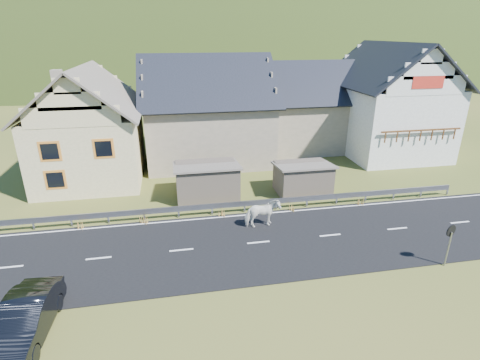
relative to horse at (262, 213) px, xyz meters
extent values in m
plane|color=#364717|center=(-0.61, -1.66, -0.85)|extent=(160.00, 160.00, 0.00)
cube|color=black|center=(-0.61, -1.66, -0.83)|extent=(60.00, 7.00, 0.04)
cube|color=silver|center=(-0.61, -1.66, -0.81)|extent=(60.00, 6.60, 0.01)
cube|color=#93969B|center=(-0.61, 2.02, -0.27)|extent=(28.00, 0.08, 0.34)
cube|color=#93969B|center=(-12.61, 2.04, -0.50)|extent=(0.10, 0.06, 0.70)
cube|color=#93969B|center=(-10.61, 2.04, -0.50)|extent=(0.10, 0.06, 0.70)
cube|color=#93969B|center=(-8.61, 2.04, -0.50)|extent=(0.10, 0.06, 0.70)
cube|color=#93969B|center=(-6.61, 2.04, -0.50)|extent=(0.10, 0.06, 0.70)
cube|color=#93969B|center=(-4.61, 2.04, -0.50)|extent=(0.10, 0.06, 0.70)
cube|color=#93969B|center=(-2.61, 2.04, -0.50)|extent=(0.10, 0.06, 0.70)
cube|color=#93969B|center=(-0.61, 2.04, -0.50)|extent=(0.10, 0.06, 0.70)
cube|color=#93969B|center=(1.39, 2.04, -0.50)|extent=(0.10, 0.06, 0.70)
cube|color=#93969B|center=(3.39, 2.04, -0.50)|extent=(0.10, 0.06, 0.70)
cube|color=#93969B|center=(5.39, 2.04, -0.50)|extent=(0.10, 0.06, 0.70)
cube|color=#93969B|center=(7.39, 2.04, -0.50)|extent=(0.10, 0.06, 0.70)
cube|color=#93969B|center=(9.39, 2.04, -0.50)|extent=(0.10, 0.06, 0.70)
cube|color=#93969B|center=(11.39, 2.04, -0.50)|extent=(0.10, 0.06, 0.70)
cube|color=#93969B|center=(13.39, 2.04, -0.50)|extent=(0.10, 0.06, 0.70)
cube|color=brown|center=(-2.61, 4.84, 0.25)|extent=(4.30, 3.30, 2.40)
cube|color=brown|center=(3.89, 4.34, 0.15)|extent=(3.80, 2.90, 2.20)
cube|color=beige|center=(-10.61, 10.34, 1.65)|extent=(7.00, 9.00, 5.00)
cube|color=orange|center=(-12.21, 5.84, 2.55)|extent=(1.30, 0.12, 1.30)
cube|color=orange|center=(-9.01, 5.84, 2.55)|extent=(1.30, 0.12, 1.30)
cube|color=orange|center=(-12.21, 5.84, 0.65)|extent=(1.30, 0.12, 1.30)
cube|color=gray|center=(-12.61, 11.84, 5.71)|extent=(0.70, 0.70, 2.40)
cube|color=gray|center=(-1.61, 13.34, 1.65)|extent=(10.00, 9.00, 5.00)
cube|color=gray|center=(8.39, 15.34, 1.45)|extent=(9.00, 8.00, 4.60)
cube|color=white|center=(14.39, 12.34, 2.15)|extent=(8.00, 10.00, 6.00)
cube|color=red|center=(14.39, 7.31, 5.95)|extent=(2.60, 0.06, 0.90)
cube|color=brown|center=(14.39, 7.09, 2.35)|extent=(6.80, 0.12, 0.12)
ellipsoid|color=black|center=(4.39, 178.34, -20.85)|extent=(440.00, 280.00, 260.00)
imported|color=white|center=(0.00, 0.00, 0.00)|extent=(1.12, 2.03, 1.63)
imported|color=black|center=(-10.30, -6.41, -0.13)|extent=(1.74, 4.46, 1.45)
cylinder|color=#93969B|center=(7.60, -5.26, 0.04)|extent=(0.07, 0.07, 1.79)
cylinder|color=black|center=(7.60, -5.19, 0.98)|extent=(0.58, 0.21, 0.59)
cylinder|color=white|center=(7.60, -5.16, 0.98)|extent=(0.49, 0.17, 0.50)
camera|label=1|loc=(-4.70, -18.19, 9.46)|focal=28.00mm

